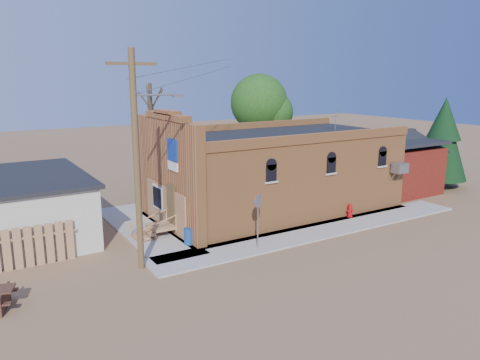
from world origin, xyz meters
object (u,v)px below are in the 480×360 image
fire_hydrant (350,210)px  stop_sign (258,206)px  trash_barrel (189,236)px  utility_pole (138,157)px  brick_bar (273,172)px

fire_hydrant → stop_sign: (-7.20, -1.31, 1.64)m
trash_barrel → fire_hydrant: bearing=-4.8°
utility_pole → brick_bar: bearing=23.7°
utility_pole → fire_hydrant: bearing=2.7°
brick_bar → stop_sign: bearing=-131.5°
fire_hydrant → trash_barrel: bearing=-175.1°
brick_bar → trash_barrel: bearing=-157.4°
brick_bar → trash_barrel: (-6.94, -2.89, -1.87)m
trash_barrel → stop_sign: bearing=-40.1°
trash_barrel → utility_pole: bearing=-153.7°
utility_pole → stop_sign: (5.36, -0.71, -2.67)m
brick_bar → fire_hydrant: (2.78, -3.70, -1.87)m
brick_bar → utility_pole: utility_pole is taller
brick_bar → stop_sign: brick_bar is taller
trash_barrel → brick_bar: bearing=22.6°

